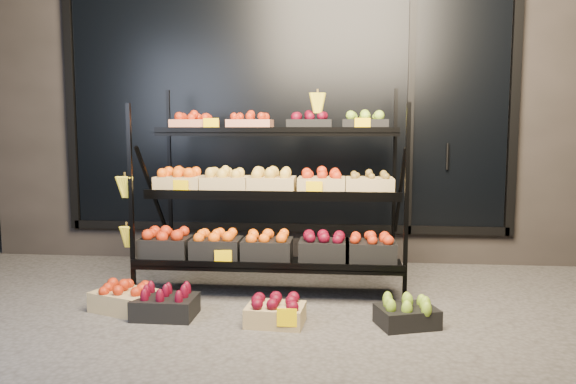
# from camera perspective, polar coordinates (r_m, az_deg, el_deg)

# --- Properties ---
(ground) EXTENTS (24.00, 24.00, 0.00)m
(ground) POSITION_cam_1_polar(r_m,az_deg,el_deg) (4.14, -2.59, -12.04)
(ground) COLOR #514F4C
(ground) RESTS_ON ground
(building) EXTENTS (6.00, 2.08, 3.50)m
(building) POSITION_cam_1_polar(r_m,az_deg,el_deg) (6.51, 0.57, 10.30)
(building) COLOR #2D2826
(building) RESTS_ON ground
(display_rack) EXTENTS (2.18, 1.02, 1.73)m
(display_rack) POSITION_cam_1_polar(r_m,az_deg,el_deg) (4.55, -1.73, -0.17)
(display_rack) COLOR black
(display_rack) RESTS_ON ground
(tag_floor_b) EXTENTS (0.13, 0.01, 0.12)m
(tag_floor_b) POSITION_cam_1_polar(r_m,az_deg,el_deg) (3.72, -0.11, -13.23)
(tag_floor_b) COLOR #FCCC00
(tag_floor_b) RESTS_ON ground
(floor_crate_left) EXTENTS (0.51, 0.44, 0.21)m
(floor_crate_left) POSITION_cam_1_polar(r_m,az_deg,el_deg) (4.30, -16.27, -10.22)
(floor_crate_left) COLOR tan
(floor_crate_left) RESTS_ON ground
(floor_crate_midleft) EXTENTS (0.43, 0.32, 0.21)m
(floor_crate_midleft) POSITION_cam_1_polar(r_m,az_deg,el_deg) (4.09, -12.36, -10.98)
(floor_crate_midleft) COLOR black
(floor_crate_midleft) RESTS_ON ground
(floor_crate_midright) EXTENTS (0.40, 0.31, 0.20)m
(floor_crate_midright) POSITION_cam_1_polar(r_m,az_deg,el_deg) (3.86, -1.29, -11.99)
(floor_crate_midright) COLOR tan
(floor_crate_midright) RESTS_ON ground
(floor_crate_right) EXTENTS (0.45, 0.38, 0.19)m
(floor_crate_right) POSITION_cam_1_polar(r_m,az_deg,el_deg) (3.91, 11.99, -11.92)
(floor_crate_right) COLOR black
(floor_crate_right) RESTS_ON ground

